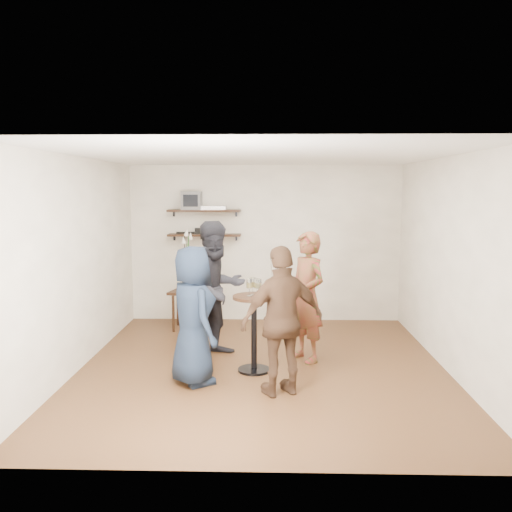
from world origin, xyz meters
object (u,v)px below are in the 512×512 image
(person_navy, at_px, (193,315))
(person_brown, at_px, (283,321))
(person_dark, at_px, (216,289))
(side_table, at_px, (188,297))
(person_plaid, at_px, (307,297))
(drinks_table, at_px, (254,323))
(radio, at_px, (202,231))
(crt_monitor, at_px, (192,200))
(dvd_deck, at_px, (214,208))

(person_navy, distance_m, person_brown, 1.06)
(person_dark, xyz_separation_m, person_navy, (-0.17, -1.03, -0.11))
(side_table, distance_m, person_plaid, 2.36)
(drinks_table, relative_size, person_dark, 0.52)
(radio, bearing_deg, person_plaid, -52.00)
(person_navy, bearing_deg, person_dark, -40.72)
(person_plaid, bearing_deg, drinks_table, -90.00)
(side_table, relative_size, person_plaid, 0.37)
(side_table, bearing_deg, person_plaid, -41.11)
(drinks_table, relative_size, person_brown, 0.58)
(crt_monitor, relative_size, dvd_deck, 0.80)
(crt_monitor, xyz_separation_m, person_plaid, (1.76, -2.05, -1.18))
(dvd_deck, height_order, person_plaid, dvd_deck)
(person_navy, xyz_separation_m, person_brown, (1.01, -0.31, 0.02))
(radio, distance_m, person_plaid, 2.69)
(side_table, height_order, drinks_table, drinks_table)
(person_dark, distance_m, person_brown, 1.58)
(side_table, xyz_separation_m, drinks_table, (1.10, -1.99, 0.09))
(dvd_deck, distance_m, radio, 0.43)
(radio, height_order, person_brown, person_brown)
(side_table, distance_m, person_dark, 1.55)
(radio, bearing_deg, person_brown, -68.49)
(dvd_deck, xyz_separation_m, drinks_table, (0.74, -2.50, -1.30))
(person_brown, bearing_deg, crt_monitor, -90.45)
(drinks_table, xyz_separation_m, person_dark, (-0.51, 0.61, 0.30))
(side_table, bearing_deg, person_brown, -62.19)
(side_table, bearing_deg, person_dark, -66.83)
(dvd_deck, bearing_deg, person_navy, -88.87)
(radio, distance_m, person_dark, 2.04)
(radio, distance_m, person_navy, 3.02)
(crt_monitor, bearing_deg, dvd_deck, 0.00)
(person_navy, bearing_deg, crt_monitor, -23.32)
(person_dark, xyz_separation_m, person_brown, (0.84, -1.34, -0.09))
(drinks_table, xyz_separation_m, person_brown, (0.33, -0.73, 0.21))
(radio, xyz_separation_m, drinks_table, (0.94, -2.50, -0.92))
(dvd_deck, bearing_deg, person_dark, -83.23)
(person_brown, bearing_deg, side_table, -86.52)
(crt_monitor, relative_size, person_navy, 0.20)
(person_brown, bearing_deg, radio, -92.83)
(side_table, bearing_deg, person_navy, -80.04)
(radio, xyz_separation_m, person_plaid, (1.60, -2.05, -0.68))
(radio, height_order, drinks_table, radio)
(crt_monitor, relative_size, person_dark, 0.18)
(radio, bearing_deg, dvd_deck, 0.00)
(drinks_table, bearing_deg, person_brown, -65.67)
(side_table, xyz_separation_m, person_navy, (0.42, -2.40, 0.28))
(radio, xyz_separation_m, person_brown, (1.27, -3.23, -0.71))
(crt_monitor, bearing_deg, drinks_table, -66.25)
(person_plaid, bearing_deg, person_brown, -49.88)
(crt_monitor, bearing_deg, person_dark, -72.76)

